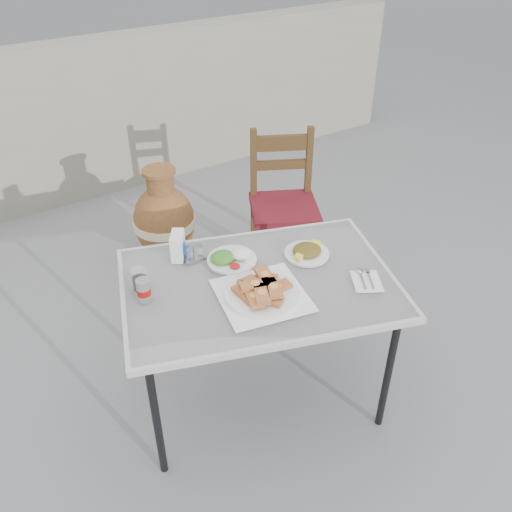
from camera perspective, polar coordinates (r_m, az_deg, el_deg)
ground at (r=2.92m, az=-0.07°, el=-12.86°), size 80.00×80.00×0.00m
cafe_table at (r=2.39m, az=0.31°, el=-3.55°), size 1.38×1.14×0.72m
pide_plate at (r=2.26m, az=0.62°, el=-3.53°), size 0.42×0.42×0.07m
salad_rice_plate at (r=2.47m, az=-2.63°, el=-0.14°), size 0.23×0.23×0.06m
salad_chopped_plate at (r=2.52m, az=5.38°, el=0.48°), size 0.21×0.21×0.05m
soda_can at (r=2.27m, az=-11.74°, el=-3.56°), size 0.06×0.06×0.10m
cola_glass at (r=2.35m, az=-12.14°, el=-2.53°), size 0.07×0.07×0.10m
napkin_holder at (r=2.49m, az=-8.24°, el=1.08°), size 0.10×0.12×0.13m
condiment_caddy at (r=2.50m, az=-6.60°, el=0.26°), size 0.11×0.09×0.08m
cutlery_napkin at (r=2.41m, az=11.47°, el=-2.42°), size 0.18×0.20×0.01m
chair at (r=3.43m, az=2.91°, el=5.54°), size 0.55×0.55×0.93m
terracotta_urn at (r=3.57m, az=-9.62°, el=3.54°), size 0.40×0.40×0.70m
back_wall at (r=4.55m, az=-17.89°, el=13.29°), size 6.00×0.25×1.20m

